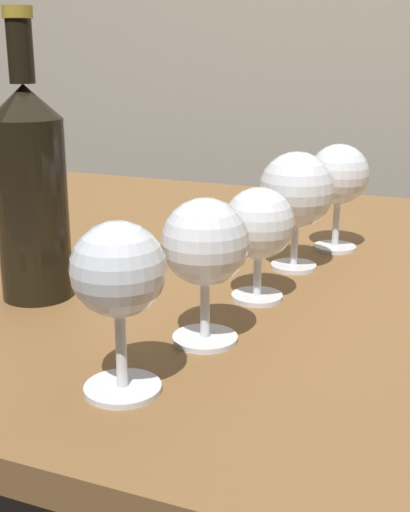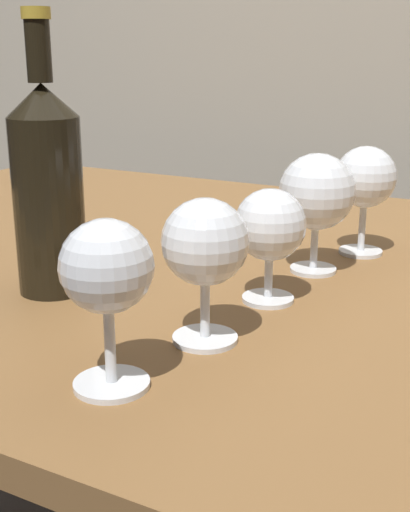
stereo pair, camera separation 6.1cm
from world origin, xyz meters
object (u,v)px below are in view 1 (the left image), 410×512
at_px(wine_glass_amber, 259,225).
at_px(wine_glass_merlot, 297,191).
at_px(wine_glass_white, 118,274).
at_px(wine_bottle, 31,189).
at_px(wine_glass_chardonnay, 205,244).
at_px(wine_glass_cabernet, 339,176).

xyz_separation_m(wine_glass_amber, wine_glass_merlot, (0.01, 0.12, 0.01)).
xyz_separation_m(wine_glass_white, wine_bottle, (-0.19, 0.16, 0.02)).
relative_size(wine_glass_white, wine_glass_merlot, 0.96).
distance_m(wine_glass_chardonnay, wine_glass_merlot, 0.25).
bearing_deg(wine_glass_amber, wine_glass_chardonnay, -94.53).
height_order(wine_glass_chardonnay, wine_glass_amber, wine_glass_chardonnay).
xyz_separation_m(wine_glass_chardonnay, wine_glass_amber, (0.01, 0.12, -0.01)).
bearing_deg(wine_glass_cabernet, wine_bottle, -130.88).
height_order(wine_glass_amber, wine_bottle, wine_bottle).
bearing_deg(wine_glass_merlot, wine_glass_white, -96.58).
relative_size(wine_glass_merlot, wine_bottle, 0.48).
height_order(wine_glass_white, wine_glass_amber, wine_glass_white).
xyz_separation_m(wine_glass_white, wine_glass_chardonnay, (0.02, 0.12, -0.00)).
bearing_deg(wine_bottle, wine_glass_cabernet, 49.12).
height_order(wine_glass_merlot, wine_bottle, wine_bottle).
relative_size(wine_glass_amber, wine_glass_cabernet, 0.87).
bearing_deg(wine_glass_cabernet, wine_glass_amber, -99.60).
relative_size(wine_glass_white, wine_glass_chardonnay, 1.03).
bearing_deg(wine_glass_amber, wine_bottle, -159.99).
xyz_separation_m(wine_glass_cabernet, wine_bottle, (-0.26, -0.30, 0.02)).
xyz_separation_m(wine_glass_amber, wine_glass_cabernet, (0.04, 0.22, 0.02)).
distance_m(wine_glass_merlot, wine_glass_cabernet, 0.11).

